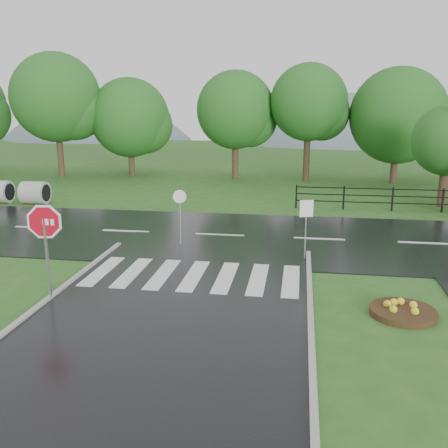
# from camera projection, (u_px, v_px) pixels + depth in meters

# --- Properties ---
(ground) EXTENTS (120.00, 120.00, 0.00)m
(ground) POSITION_uv_depth(u_px,v_px,m) (145.00, 356.00, 10.75)
(ground) COLOR #2A5D1F
(ground) RESTS_ON ground
(main_road) EXTENTS (90.00, 8.00, 0.04)m
(main_road) POSITION_uv_depth(u_px,v_px,m) (220.00, 236.00, 20.34)
(main_road) COLOR black
(main_road) RESTS_ON ground
(crosswalk) EXTENTS (6.50, 2.80, 0.02)m
(crosswalk) POSITION_uv_depth(u_px,v_px,m) (194.00, 275.00, 15.53)
(crosswalk) COLOR silver
(crosswalk) RESTS_ON ground
(fence_west) EXTENTS (9.58, 0.08, 1.20)m
(fence_west) POSITION_uv_depth(u_px,v_px,m) (393.00, 197.00, 24.78)
(fence_west) COLOR black
(fence_west) RESTS_ON ground
(hills) EXTENTS (102.00, 48.00, 48.00)m
(hills) POSITION_uv_depth(u_px,v_px,m) (300.00, 242.00, 76.32)
(hills) COLOR slate
(hills) RESTS_ON ground
(treeline) EXTENTS (83.20, 5.20, 10.00)m
(treeline) POSITION_uv_depth(u_px,v_px,m) (268.00, 183.00, 33.63)
(treeline) COLOR #1E5B1C
(treeline) RESTS_ON ground
(stop_sign) EXTENTS (1.26, 0.22, 2.86)m
(stop_sign) POSITION_uv_depth(u_px,v_px,m) (45.00, 231.00, 13.29)
(stop_sign) COLOR #939399
(stop_sign) RESTS_ON ground
(flower_bed) EXTENTS (1.68, 1.68, 0.34)m
(flower_bed) POSITION_uv_depth(u_px,v_px,m) (403.00, 311.00, 12.76)
(flower_bed) COLOR #332111
(flower_bed) RESTS_ON ground
(reg_sign_small) EXTENTS (0.45, 0.16, 2.12)m
(reg_sign_small) POSITION_uv_depth(u_px,v_px,m) (306.00, 218.00, 16.84)
(reg_sign_small) COLOR #939399
(reg_sign_small) RESTS_ON ground
(reg_sign_round) EXTENTS (0.49, 0.12, 2.13)m
(reg_sign_round) POSITION_uv_depth(u_px,v_px,m) (180.00, 210.00, 18.71)
(reg_sign_round) COLOR #939399
(reg_sign_round) RESTS_ON ground
(entrance_tree_left) EXTENTS (3.58, 3.58, 5.21)m
(entrance_tree_left) POSITION_uv_depth(u_px,v_px,m) (448.00, 141.00, 25.18)
(entrance_tree_left) COLOR #3D2B1C
(entrance_tree_left) RESTS_ON ground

